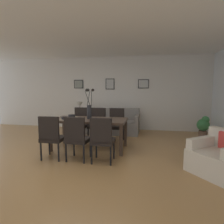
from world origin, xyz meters
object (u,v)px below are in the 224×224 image
(dining_chair_mid_right, at_px, (116,123))
(sofa, at_px, (111,124))
(dining_chair_near_left, at_px, (52,135))
(dining_chair_far_right, at_px, (97,123))
(dining_chair_mid_left, at_px, (102,138))
(dining_chair_near_right, at_px, (81,122))
(framed_picture_center, at_px, (110,84))
(table_lamp, at_px, (80,106))
(bowl_near_right, at_px, (72,116))
(side_table, at_px, (80,124))
(centerpiece_vase, at_px, (89,107))
(bowl_near_left, at_px, (65,118))
(armchair, at_px, (220,157))
(dining_table, at_px, (89,122))
(framed_picture_right, at_px, (143,84))
(framed_picture_left, at_px, (79,84))
(potted_plant, at_px, (203,126))
(dining_chair_far_left, at_px, (77,136))

(dining_chair_mid_right, height_order, sofa, dining_chair_mid_right)
(dining_chair_near_left, xyz_separation_m, sofa, (0.71, 2.73, -0.23))
(dining_chair_far_right, relative_size, dining_chair_mid_left, 1.00)
(dining_chair_near_right, height_order, dining_chair_far_right, same)
(dining_chair_near_left, bearing_deg, framed_picture_center, 80.77)
(dining_chair_near_left, relative_size, table_lamp, 1.80)
(bowl_near_right, bearing_deg, dining_chair_mid_right, 31.01)
(side_table, height_order, framed_picture_center, framed_picture_center)
(centerpiece_vase, relative_size, bowl_near_left, 4.32)
(dining_chair_near_left, xyz_separation_m, bowl_near_right, (0.01, 1.06, 0.27))
(sofa, height_order, armchair, sofa)
(dining_table, height_order, sofa, sofa)
(dining_chair_near_right, relative_size, dining_chair_far_right, 1.00)
(dining_chair_mid_right, height_order, centerpiece_vase, centerpiece_vase)
(framed_picture_center, bearing_deg, table_lamp, -141.57)
(dining_table, height_order, armchair, armchair)
(dining_chair_far_right, bearing_deg, dining_chair_mid_left, -71.79)
(table_lamp, bearing_deg, framed_picture_right, 18.91)
(dining_chair_far_right, xyz_separation_m, dining_chair_mid_right, (0.55, 0.01, 0.00))
(framed_picture_left, bearing_deg, centerpiece_vase, -64.51)
(table_lamp, relative_size, framed_picture_right, 1.36)
(dining_table, relative_size, dining_chair_mid_right, 1.96)
(bowl_near_left, height_order, framed_picture_center, framed_picture_center)
(dining_chair_near_right, distance_m, centerpiece_vase, 1.13)
(dining_chair_near_right, relative_size, sofa, 0.49)
(dining_chair_mid_left, distance_m, bowl_near_right, 1.53)
(bowl_near_right, height_order, framed_picture_right, framed_picture_right)
(dining_chair_near_left, height_order, framed_picture_right, framed_picture_right)
(dining_chair_far_right, relative_size, potted_plant, 1.37)
(potted_plant, bearing_deg, armchair, -97.61)
(centerpiece_vase, bearing_deg, side_table, 116.96)
(sofa, distance_m, framed_picture_left, 2.02)
(side_table, relative_size, potted_plant, 0.78)
(dining_table, distance_m, armchair, 2.85)
(dining_chair_far_right, relative_size, framed_picture_center, 2.37)
(dining_chair_far_left, height_order, potted_plant, dining_chair_far_left)
(dining_chair_mid_right, distance_m, bowl_near_right, 1.27)
(side_table, distance_m, framed_picture_center, 1.80)
(armchair, bearing_deg, sofa, 131.58)
(dining_chair_mid_left, xyz_separation_m, centerpiece_vase, (-0.53, 0.86, 0.51))
(dining_chair_far_left, xyz_separation_m, sofa, (0.16, 2.72, -0.23))
(dining_chair_near_right, height_order, bowl_near_left, dining_chair_near_right)
(side_table, distance_m, armchair, 4.50)
(dining_table, distance_m, dining_chair_far_left, 0.86)
(dining_table, xyz_separation_m, dining_chair_mid_left, (0.53, -0.86, -0.15))
(dining_table, xyz_separation_m, bowl_near_right, (-0.54, 0.20, 0.12))
(framed_picture_center, bearing_deg, dining_table, -90.00)
(potted_plant, bearing_deg, bowl_near_right, -157.85)
(dining_chair_far_right, height_order, potted_plant, dining_chair_far_right)
(armchair, xyz_separation_m, framed_picture_right, (-1.47, 3.45, 1.35))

